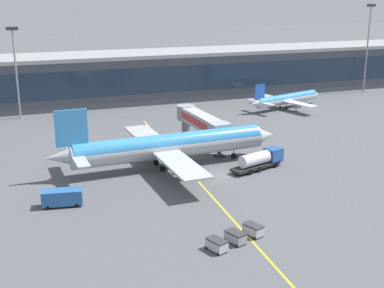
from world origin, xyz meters
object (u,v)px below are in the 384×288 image
at_px(baggage_cart_0, 217,245).
at_px(commuter_jet_near, 287,99).
at_px(lavatory_truck, 61,197).
at_px(baggage_cart_1, 236,237).
at_px(fuel_tanker, 261,159).
at_px(baggage_cart_2, 253,230).
at_px(main_airliner, 169,146).

height_order(baggage_cart_0, commuter_jet_near, commuter_jet_near).
xyz_separation_m(lavatory_truck, baggage_cart_1, (19.27, -19.20, -0.64)).
xyz_separation_m(fuel_tanker, baggage_cart_2, (-12.81, -22.99, -0.96)).
relative_size(main_airliner, baggage_cart_0, 14.22).
relative_size(main_airliner, lavatory_truck, 7.06).
height_order(baggage_cart_0, baggage_cart_2, same).
xyz_separation_m(lavatory_truck, baggage_cart_2, (22.28, -18.10, -0.64)).
relative_size(lavatory_truck, baggage_cart_2, 2.02).
distance_m(baggage_cart_1, baggage_cart_2, 3.20).
relative_size(fuel_tanker, baggage_cart_1, 3.66).
bearing_deg(main_airliner, fuel_tanker, -23.14).
xyz_separation_m(main_airliner, baggage_cart_0, (-3.84, -31.60, -3.20)).
bearing_deg(baggage_cart_0, commuter_jet_near, 54.36).
bearing_deg(baggage_cart_1, commuter_jet_near, 55.66).
distance_m(baggage_cart_2, commuter_jet_near, 76.95).
bearing_deg(fuel_tanker, lavatory_truck, -172.06).
bearing_deg(commuter_jet_near, baggage_cart_2, -122.95).
xyz_separation_m(baggage_cart_1, baggage_cart_2, (3.00, 1.10, 0.00)).
relative_size(baggage_cart_1, commuter_jet_near, 0.12).
height_order(lavatory_truck, baggage_cart_0, lavatory_truck).
xyz_separation_m(fuel_tanker, commuter_jet_near, (29.04, 41.56, 0.84)).
xyz_separation_m(fuel_tanker, baggage_cart_1, (-15.81, -24.10, -0.96)).
xyz_separation_m(fuel_tanker, baggage_cart_0, (-18.81, -25.20, -0.96)).
bearing_deg(commuter_jet_near, baggage_cart_1, -124.34).
relative_size(main_airliner, baggage_cart_1, 14.22).
height_order(main_airliner, fuel_tanker, main_airliner).
relative_size(fuel_tanker, lavatory_truck, 1.82).
bearing_deg(lavatory_truck, baggage_cart_2, -39.09).
distance_m(baggage_cart_1, commuter_jet_near, 79.53).
xyz_separation_m(fuel_tanker, lavatory_truck, (-35.08, -4.89, -0.32)).
height_order(lavatory_truck, baggage_cart_1, lavatory_truck).
bearing_deg(lavatory_truck, baggage_cart_0, -51.29).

